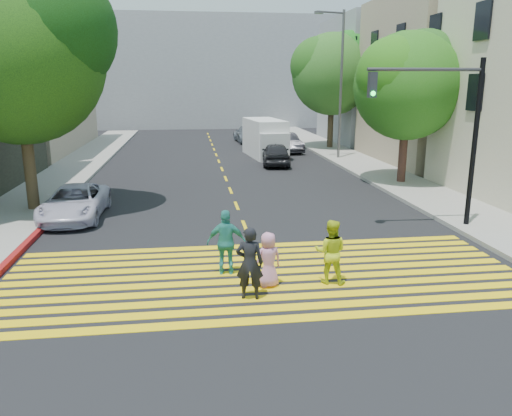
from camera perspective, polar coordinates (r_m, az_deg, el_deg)
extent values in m
plane|color=black|center=(11.94, 1.94, -10.05)|extent=(120.00, 120.00, 0.00)
cube|color=gray|center=(33.75, -19.00, 5.16)|extent=(3.00, 40.00, 0.15)
cube|color=gray|center=(28.15, 14.08, 3.85)|extent=(3.00, 60.00, 0.15)
cube|color=maroon|center=(18.14, -23.54, -2.46)|extent=(0.20, 8.00, 0.16)
cube|color=yellow|center=(10.87, 3.01, -12.58)|extent=(13.40, 0.35, 0.01)
cube|color=yellow|center=(11.36, 2.49, -11.35)|extent=(13.40, 0.35, 0.01)
cube|color=yellow|center=(11.85, 2.02, -10.22)|extent=(13.40, 0.35, 0.01)
cube|color=yellow|center=(12.34, 1.59, -9.18)|extent=(13.40, 0.35, 0.01)
cube|color=yellow|center=(12.85, 1.20, -8.22)|extent=(13.40, 0.35, 0.01)
cube|color=yellow|center=(13.35, 0.83, -7.33)|extent=(13.40, 0.35, 0.01)
cube|color=yellow|center=(13.86, 0.50, -6.50)|extent=(13.40, 0.35, 0.01)
cube|color=yellow|center=(14.37, 0.19, -5.74)|extent=(13.40, 0.35, 0.01)
cube|color=yellow|center=(14.88, -0.10, -5.02)|extent=(13.40, 0.35, 0.01)
cube|color=yellow|center=(15.40, -0.37, -4.36)|extent=(13.40, 0.35, 0.01)
cube|color=yellow|center=(17.53, -1.30, -2.05)|extent=(0.12, 1.40, 0.01)
cube|color=yellow|center=(20.42, -2.23, 0.28)|extent=(0.12, 1.40, 0.01)
cube|color=yellow|center=(23.33, -2.93, 2.02)|extent=(0.12, 1.40, 0.01)
cube|color=yellow|center=(26.26, -3.48, 3.38)|extent=(0.12, 1.40, 0.01)
cube|color=yellow|center=(29.21, -3.92, 4.47)|extent=(0.12, 1.40, 0.01)
cube|color=yellow|center=(32.16, -4.27, 5.35)|extent=(0.12, 1.40, 0.01)
cube|color=yellow|center=(35.13, -4.57, 6.09)|extent=(0.12, 1.40, 0.01)
cube|color=yellow|center=(38.10, -4.82, 6.71)|extent=(0.12, 1.40, 0.01)
cube|color=yellow|center=(41.07, -5.04, 7.24)|extent=(0.12, 1.40, 0.01)
cube|color=yellow|center=(44.05, -5.23, 7.70)|extent=(0.12, 1.40, 0.01)
cube|color=yellow|center=(47.03, -5.39, 8.10)|extent=(0.12, 1.40, 0.01)
cube|color=yellow|center=(50.01, -5.54, 8.45)|extent=(0.12, 1.40, 0.01)
cube|color=tan|center=(34.17, 22.53, 13.27)|extent=(10.00, 10.00, 10.00)
cube|color=gray|center=(44.08, 15.29, 13.79)|extent=(10.00, 10.00, 10.00)
cube|color=gray|center=(58.78, -6.04, 15.13)|extent=(30.00, 8.00, 12.00)
cylinder|color=#392D1F|center=(20.97, -24.41, 3.92)|extent=(0.55, 0.55, 3.26)
sphere|color=black|center=(20.73, -25.60, 15.24)|extent=(8.04, 8.04, 6.27)
sphere|color=black|center=(20.31, -22.42, 18.27)|extent=(6.03, 6.03, 4.71)
cylinder|color=#34221B|center=(25.57, 16.40, 5.59)|extent=(0.48, 0.48, 2.70)
sphere|color=#1A610E|center=(25.32, 16.94, 13.17)|extent=(6.08, 6.08, 5.07)
sphere|color=#216523|center=(26.16, 18.52, 14.73)|extent=(4.56, 4.56, 3.81)
sphere|color=#236417|center=(24.65, 15.58, 14.43)|extent=(4.25, 4.25, 3.55)
cylinder|color=#483825|center=(38.41, 8.49, 9.00)|extent=(0.48, 0.48, 3.12)
sphere|color=#125113|center=(38.27, 8.71, 14.88)|extent=(6.60, 6.60, 5.94)
sphere|color=#1B5C20|center=(38.79, 10.49, 16.11)|extent=(4.95, 4.95, 4.46)
sphere|color=#1A511A|center=(37.93, 7.18, 15.83)|extent=(4.62, 4.62, 4.16)
imported|color=black|center=(11.50, -0.74, -6.33)|extent=(0.70, 0.52, 1.74)
imported|color=#BBCF19|center=(12.54, 8.52, -4.98)|extent=(0.95, 0.85, 1.63)
imported|color=#C981A5|center=(12.24, 1.41, -5.93)|extent=(0.77, 0.61, 1.38)
imported|color=teal|center=(12.99, -3.40, -3.95)|extent=(1.05, 0.52, 1.73)
imported|color=silver|center=(19.54, -20.00, 0.60)|extent=(2.07, 4.39, 1.21)
imported|color=black|center=(30.51, 2.28, 6.20)|extent=(2.06, 4.20, 1.38)
imported|color=#8A94A1|center=(42.51, -0.94, 8.46)|extent=(2.22, 4.92, 1.40)
imported|color=black|center=(36.42, 3.47, 7.46)|extent=(1.98, 4.27, 1.36)
cube|color=white|center=(34.27, 0.97, 8.02)|extent=(2.51, 5.17, 2.49)
cube|color=silver|center=(32.21, 1.96, 7.00)|extent=(2.01, 1.39, 1.80)
cylinder|color=black|center=(32.46, 0.40, 6.08)|extent=(0.32, 0.72, 0.70)
cylinder|color=#262626|center=(32.88, 3.12, 6.17)|extent=(0.32, 0.72, 0.70)
cylinder|color=black|center=(35.92, -1.00, 6.86)|extent=(0.32, 0.72, 0.70)
cylinder|color=black|center=(36.31, 1.47, 6.94)|extent=(0.32, 0.72, 0.70)
cylinder|color=black|center=(18.22, 23.67, 6.49)|extent=(0.18, 0.18, 5.68)
cylinder|color=#37373A|center=(17.28, 18.80, 14.76)|extent=(3.78, 0.28, 0.11)
cube|color=#26272E|center=(16.68, 13.15, 13.55)|extent=(0.26, 0.26, 0.79)
sphere|color=#0EC933|center=(16.56, 13.24, 12.62)|extent=(0.16, 0.16, 0.15)
cylinder|color=#5B5A5B|center=(32.90, 9.68, 13.46)|extent=(0.20, 0.20, 9.23)
cylinder|color=#535358|center=(32.69, 8.54, 21.25)|extent=(1.82, 0.58, 0.12)
cube|color=#5A5A5A|center=(32.28, 7.19, 21.29)|extent=(0.55, 0.35, 0.15)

